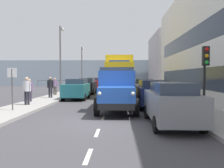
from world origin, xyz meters
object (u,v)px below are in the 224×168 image
Objects in this scene: pedestrian_with_bag at (50,85)px; traffic_light_near at (205,65)px; car_teal_oppositeside_0 at (77,89)px; pedestrian_strolling at (55,85)px; lamp_post_far at (82,63)px; pedestrian_by_lamp at (29,88)px; car_silver_kerbside_2 at (143,88)px; car_grey_kerbside_near at (171,103)px; lorry_cargo_yellow at (119,75)px; pedestrian_couple_a at (27,88)px; truck_vintage_blue at (117,90)px; lamp_post_promenade at (61,54)px; car_black_oppositeside_1 at (87,86)px; street_sign at (12,81)px; car_navy_kerbside_1 at (152,93)px; car_red_oppositeside_2 at (94,83)px.

traffic_light_near reaches higher than pedestrian_with_bag.
car_teal_oppositeside_0 is 2.45× the size of pedestrian_strolling.
traffic_light_near is 26.28m from lamp_post_far.
car_silver_kerbside_2 is at bearing -153.23° from pedestrian_by_lamp.
pedestrian_strolling is (8.24, -12.12, 0.22)m from car_grey_kerbside_near.
lorry_cargo_yellow is at bearing -44.54° from car_silver_kerbside_2.
pedestrian_couple_a is 0.55× the size of traffic_light_near.
car_teal_oppositeside_0 is 2.49× the size of pedestrian_by_lamp.
truck_vintage_blue is at bearing 104.21° from lamp_post_far.
pedestrian_couple_a is 0.26× the size of lamp_post_promenade.
pedestrian_couple_a reaches higher than pedestrian_by_lamp.
lorry_cargo_yellow is 9.99m from pedestrian_couple_a.
car_grey_kerbside_near is 27.33m from lamp_post_far.
pedestrian_with_bag is 16.68m from lamp_post_far.
car_black_oppositeside_1 is at bearing -61.19° from traffic_light_near.
street_sign is (-0.21, 23.28, -2.26)m from lamp_post_far.
car_navy_kerbside_1 is 10.70m from pedestrian_strolling.
car_black_oppositeside_1 is 1.92× the size of street_sign.
lorry_cargo_yellow is at bearing -70.25° from traffic_light_near.
car_navy_kerbside_1 and car_red_oppositeside_2 have the same top height.
traffic_light_near is 15.46m from lamp_post_promenade.
car_teal_oppositeside_0 is at bearing 90.00° from car_black_oppositeside_1.
truck_vintage_blue is 10.75m from pedestrian_strolling.
car_black_oppositeside_1 is 0.64× the size of lamp_post_promenade.
pedestrian_couple_a is (7.91, 0.42, 0.29)m from car_navy_kerbside_1.
pedestrian_couple_a is 7.25m from pedestrian_strolling.
truck_vintage_blue is 4.64m from traffic_light_near.
lorry_cargo_yellow is at bearing -74.79° from car_navy_kerbside_1.
traffic_light_near is (-7.62, 13.86, 1.58)m from car_black_oppositeside_1.
car_grey_kerbside_near is 2.54× the size of pedestrian_strolling.
car_red_oppositeside_2 is 5.30m from lamp_post_far.
lamp_post_far is (-0.27, -13.84, 2.82)m from pedestrian_strolling.
car_navy_kerbside_1 is at bearing -161.31° from street_sign.
traffic_light_near reaches higher than car_red_oppositeside_2.
pedestrian_with_bag is at bearing 91.79° from lamp_post_promenade.
pedestrian_with_bag is (7.86, -9.52, 0.28)m from car_grey_kerbside_near.
pedestrian_by_lamp is at bearing -38.12° from car_grey_kerbside_near.
lamp_post_far reaches higher than car_grey_kerbside_near.
street_sign reaches higher than pedestrian_strolling.
pedestrian_with_bag is at bearing 80.18° from car_red_oppositeside_2.
pedestrian_strolling is at bearing -87.09° from street_sign.
lamp_post_far is at bearing -57.87° from car_red_oppositeside_2.
car_teal_oppositeside_0 is 0.94× the size of car_red_oppositeside_2.
pedestrian_couple_a is at bearing -16.23° from truck_vintage_blue.
car_grey_kerbside_near is 0.97× the size of car_black_oppositeside_1.
car_silver_kerbside_2 is 8.33m from pedestrian_strolling.
car_navy_kerbside_1 is at bearing -176.95° from pedestrian_couple_a.
pedestrian_with_bag is at bearing -38.58° from traffic_light_near.
car_navy_kerbside_1 is 0.71× the size of lamp_post_far.
lamp_post_promenade reaches higher than truck_vintage_blue.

